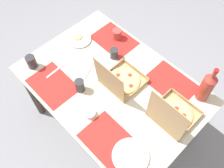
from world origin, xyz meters
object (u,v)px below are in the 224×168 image
object	(u,v)px
pizza_box_center	(173,114)
cup_dark	(117,34)
pizza_box_edge_far	(121,80)
plate_far_left	(131,156)
cup_spare	(31,62)
cup_red	(114,53)
condiment_bowl	(90,114)
plate_near_right	(79,39)
soda_bottle	(207,87)
cup_clear_left	(80,85)

from	to	relation	value
pizza_box_center	cup_dark	distance (m)	0.83
pizza_box_edge_far	pizza_box_center	bearing A→B (deg)	-173.03
plate_far_left	cup_spare	size ratio (longest dim) A/B	2.20
cup_red	condiment_bowl	size ratio (longest dim) A/B	1.16
plate_near_right	condiment_bowl	world-z (taller)	condiment_bowl
pizza_box_center	cup_spare	distance (m)	1.11
plate_far_left	cup_dark	bearing A→B (deg)	-40.01
cup_red	soda_bottle	bearing A→B (deg)	-164.50
pizza_box_edge_far	soda_bottle	world-z (taller)	soda_bottle
cup_clear_left	cup_dark	world-z (taller)	cup_clear_left
soda_bottle	cup_clear_left	xyz separation A→B (m)	(0.65, 0.58, -0.08)
pizza_box_center	cup_clear_left	bearing A→B (deg)	26.13
pizza_box_center	condiment_bowl	distance (m)	0.56
plate_far_left	cup_clear_left	bearing A→B (deg)	-9.17
pizza_box_edge_far	plate_near_right	distance (m)	0.56
plate_far_left	soda_bottle	size ratio (longest dim) A/B	0.73
plate_far_left	soda_bottle	xyz separation A→B (m)	(-0.06, -0.68, 0.12)
plate_near_right	cup_clear_left	xyz separation A→B (m)	(-0.38, 0.31, 0.04)
plate_near_right	soda_bottle	world-z (taller)	soda_bottle
pizza_box_edge_far	condiment_bowl	bearing A→B (deg)	95.75
plate_near_right	cup_red	xyz separation A→B (m)	(-0.33, -0.08, 0.04)
pizza_box_edge_far	plate_near_right	xyz separation A→B (m)	(0.55, -0.06, -0.04)
pizza_box_center	cup_spare	world-z (taller)	pizza_box_center
plate_far_left	cup_clear_left	xyz separation A→B (m)	(0.60, -0.10, 0.04)
plate_near_right	condiment_bowl	distance (m)	0.71
pizza_box_edge_far	cup_dark	size ratio (longest dim) A/B	3.62
pizza_box_center	cup_dark	xyz separation A→B (m)	(0.79, -0.26, -0.01)
pizza_box_center	pizza_box_edge_far	bearing A→B (deg)	6.97
cup_red	condiment_bowl	distance (m)	0.54
soda_bottle	plate_far_left	bearing A→B (deg)	85.24
plate_near_right	condiment_bowl	bearing A→B (deg)	145.92
pizza_box_center	soda_bottle	size ratio (longest dim) A/B	0.98
plate_far_left	cup_red	bearing A→B (deg)	-37.16
pizza_box_edge_far	cup_dark	bearing A→B (deg)	-41.41
pizza_box_edge_far	plate_near_right	size ratio (longest dim) A/B	1.56
cup_spare	soda_bottle	bearing A→B (deg)	-146.53
pizza_box_center	soda_bottle	distance (m)	0.30
cup_clear_left	cup_red	bearing A→B (deg)	-83.30
soda_bottle	cup_red	size ratio (longest dim) A/B	3.60
plate_near_right	cup_red	distance (m)	0.35
plate_far_left	cup_red	world-z (taller)	cup_red
pizza_box_center	cup_spare	bearing A→B (deg)	22.41
soda_bottle	cup_red	world-z (taller)	soda_bottle
soda_bottle	cup_clear_left	bearing A→B (deg)	41.83
cup_clear_left	cup_red	world-z (taller)	cup_clear_left
pizza_box_center	condiment_bowl	size ratio (longest dim) A/B	4.10
cup_dark	cup_red	xyz separation A→B (m)	(-0.13, 0.16, 0.00)
pizza_box_edge_far	cup_red	world-z (taller)	pizza_box_edge_far
pizza_box_edge_far	cup_dark	world-z (taller)	pizza_box_edge_far
cup_dark	cup_red	distance (m)	0.21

